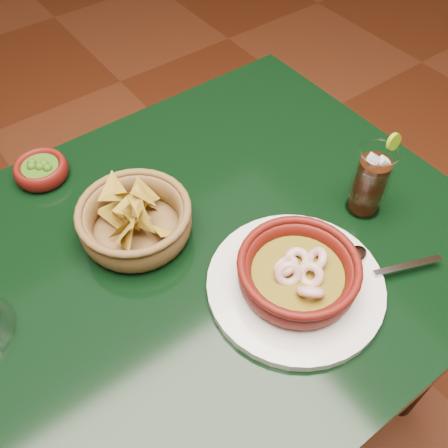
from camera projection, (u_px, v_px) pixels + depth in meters
ground at (180, 423)px, 1.42m from camera, size 7.00×7.00×0.00m
dining_table at (156, 307)px, 0.92m from camera, size 1.20×0.80×0.75m
shrimp_plate at (298, 276)px, 0.80m from camera, size 0.38×0.29×0.08m
chip_basket at (135, 220)px, 0.87m from camera, size 0.23×0.23×0.13m
guacamole_ramekin at (41, 170)px, 0.98m from camera, size 0.12×0.12×0.04m
cola_drink at (370, 181)px, 0.89m from camera, size 0.14×0.14×0.16m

